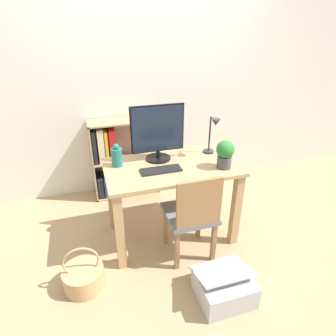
{
  "coord_description": "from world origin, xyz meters",
  "views": [
    {
      "loc": [
        -0.66,
        -2.06,
        1.82
      ],
      "look_at": [
        0.0,
        0.1,
        0.67
      ],
      "focal_mm": 30.0,
      "sensor_mm": 36.0,
      "label": 1
    }
  ],
  "objects": [
    {
      "name": "monitor",
      "position": [
        -0.07,
        0.16,
        1.0
      ],
      "size": [
        0.47,
        0.22,
        0.49
      ],
      "color": "black",
      "rests_on": "desk"
    },
    {
      "name": "vase",
      "position": [
        -0.44,
        0.13,
        0.83
      ],
      "size": [
        0.09,
        0.09,
        0.2
      ],
      "color": "#1E7266",
      "rests_on": "desk"
    },
    {
      "name": "bookshelf",
      "position": [
        -0.39,
        0.9,
        0.4
      ],
      "size": [
        0.75,
        0.28,
        0.9
      ],
      "color": "tan",
      "rests_on": "ground_plane"
    },
    {
      "name": "ground_plane",
      "position": [
        0.0,
        0.0,
        0.0
      ],
      "size": [
        10.0,
        10.0,
        0.0
      ],
      "primitive_type": "plane",
      "color": "tan"
    },
    {
      "name": "wall_back",
      "position": [
        0.0,
        1.08,
        1.3
      ],
      "size": [
        8.0,
        0.05,
        2.6
      ],
      "color": "silver",
      "rests_on": "ground_plane"
    },
    {
      "name": "desk_lamp",
      "position": [
        0.42,
        0.11,
        0.96
      ],
      "size": [
        0.1,
        0.19,
        0.35
      ],
      "color": "#2D2D33",
      "rests_on": "desk"
    },
    {
      "name": "basket",
      "position": [
        -0.83,
        -0.39,
        0.1
      ],
      "size": [
        0.31,
        0.31,
        0.38
      ],
      "color": "tan",
      "rests_on": "ground_plane"
    },
    {
      "name": "keyboard",
      "position": [
        -0.11,
        -0.07,
        0.75
      ],
      "size": [
        0.34,
        0.12,
        0.02
      ],
      "color": "black",
      "rests_on": "desk"
    },
    {
      "name": "desk",
      "position": [
        0.0,
        0.0,
        0.59
      ],
      "size": [
        1.14,
        0.66,
        0.74
      ],
      "color": "tan",
      "rests_on": "ground_plane"
    },
    {
      "name": "chair",
      "position": [
        0.08,
        -0.33,
        0.45
      ],
      "size": [
        0.4,
        0.4,
        0.83
      ],
      "rotation": [
        0.0,
        0.0,
        0.08
      ],
      "color": "slate",
      "rests_on": "ground_plane"
    },
    {
      "name": "storage_box",
      "position": [
        0.16,
        -0.8,
        0.11
      ],
      "size": [
        0.4,
        0.4,
        0.27
      ],
      "color": "#B2B2B7",
      "rests_on": "ground_plane"
    },
    {
      "name": "potted_plant",
      "position": [
        0.41,
        -0.17,
        0.87
      ],
      "size": [
        0.15,
        0.15,
        0.24
      ],
      "color": "#4C4C51",
      "rests_on": "desk"
    }
  ]
}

